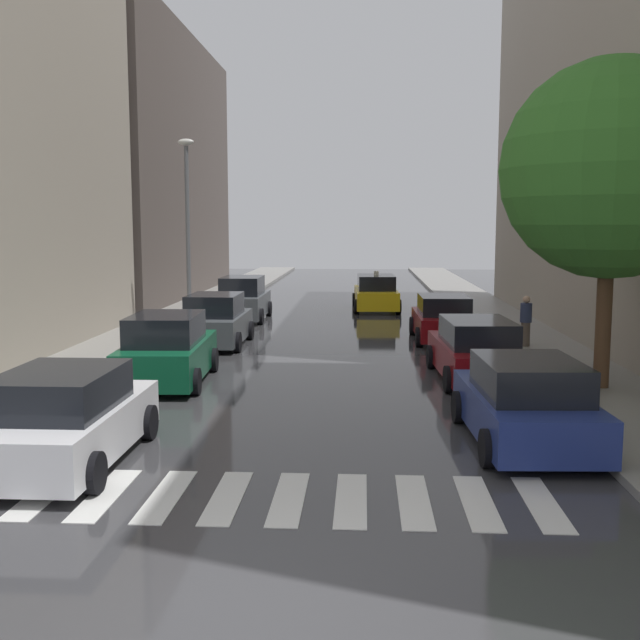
% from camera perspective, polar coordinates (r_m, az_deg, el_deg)
% --- Properties ---
extents(ground_plane, '(28.00, 72.00, 0.04)m').
position_cam_1_polar(ground_plane, '(31.40, 1.31, -0.06)').
color(ground_plane, '#37373A').
extents(sidewalk_left, '(3.00, 72.00, 0.15)m').
position_cam_1_polar(sidewalk_left, '(32.26, -10.31, 0.19)').
color(sidewalk_left, gray).
rests_on(sidewalk_left, ground).
extents(sidewalk_right, '(3.00, 72.00, 0.15)m').
position_cam_1_polar(sidewalk_right, '(31.84, 13.08, 0.03)').
color(sidewalk_right, gray).
rests_on(sidewalk_right, ground).
extents(crosswalk_stripes, '(7.65, 2.20, 0.01)m').
position_cam_1_polar(crosswalk_stripes, '(11.31, -2.34, -13.16)').
color(crosswalk_stripes, silver).
rests_on(crosswalk_stripes, ground).
extents(building_left_mid, '(6.00, 20.32, 13.85)m').
position_cam_1_polar(building_left_mid, '(42.75, -13.38, 11.00)').
color(building_left_mid, '#564C47').
rests_on(building_left_mid, ground).
extents(parked_car_left_nearest, '(2.13, 4.36, 1.59)m').
position_cam_1_polar(parked_car_left_nearest, '(13.30, -18.54, -7.06)').
color(parked_car_left_nearest, silver).
rests_on(parked_car_left_nearest, ground).
extents(parked_car_left_second, '(2.22, 4.40, 1.74)m').
position_cam_1_polar(parked_car_left_second, '(19.31, -11.35, -2.28)').
color(parked_car_left_second, '#0C4C2D').
rests_on(parked_car_left_second, ground).
extents(parked_car_left_third, '(2.02, 4.00, 1.70)m').
position_cam_1_polar(parked_car_left_third, '(24.96, -7.79, -0.12)').
color(parked_car_left_third, '#474C51').
rests_on(parked_car_left_third, ground).
extents(parked_car_left_fourth, '(2.01, 4.23, 1.81)m').
position_cam_1_polar(parked_car_left_fourth, '(31.49, -5.78, 1.50)').
color(parked_car_left_fourth, '#474C51').
rests_on(parked_car_left_fourth, ground).
extents(parked_car_right_nearest, '(2.27, 4.34, 1.57)m').
position_cam_1_polar(parked_car_right_nearest, '(14.23, 15.15, -6.07)').
color(parked_car_right_nearest, navy).
rests_on(parked_car_right_nearest, ground).
extents(parked_car_right_second, '(2.21, 4.70, 1.57)m').
position_cam_1_polar(parked_car_right_second, '(19.69, 11.59, -2.31)').
color(parked_car_right_second, maroon).
rests_on(parked_car_right_second, ground).
extents(parked_car_right_third, '(2.07, 4.12, 1.55)m').
position_cam_1_polar(parked_car_right_third, '(26.13, 9.18, 0.05)').
color(parked_car_right_third, maroon).
rests_on(parked_car_right_third, ground).
extents(taxi_midroad, '(2.21, 4.73, 1.81)m').
position_cam_1_polar(taxi_midroad, '(35.14, 4.20, 1.99)').
color(taxi_midroad, yellow).
rests_on(taxi_midroad, ground).
extents(pedestrian_foreground, '(0.36, 0.36, 1.58)m').
position_cam_1_polar(pedestrian_foreground, '(24.57, 15.14, -0.00)').
color(pedestrian_foreground, brown).
rests_on(pedestrian_foreground, sidewalk_right).
extents(street_tree_right, '(4.98, 4.98, 7.51)m').
position_cam_1_polar(street_tree_right, '(18.74, 20.90, 10.45)').
color(street_tree_right, '#513823').
rests_on(street_tree_right, sidewalk_right).
extents(lamp_post_left, '(0.60, 0.28, 6.93)m').
position_cam_1_polar(lamp_post_left, '(29.26, -9.87, 7.49)').
color(lamp_post_left, '#595B60').
rests_on(lamp_post_left, sidewalk_left).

